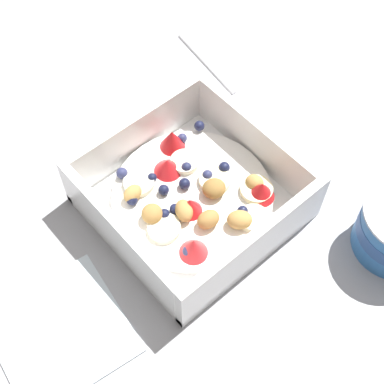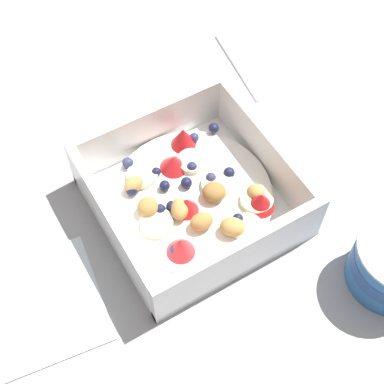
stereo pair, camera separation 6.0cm
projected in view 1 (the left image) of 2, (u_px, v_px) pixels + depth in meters
ground_plane at (201, 215)px, 0.62m from camera, size 2.40×2.40×0.00m
fruit_bowl at (193, 196)px, 0.61m from camera, size 0.20×0.20×0.07m
spoon at (233, 91)px, 0.72m from camera, size 0.04×0.17×0.01m
folded_napkin at (60, 332)px, 0.55m from camera, size 0.13×0.13×0.01m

